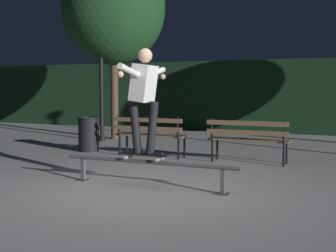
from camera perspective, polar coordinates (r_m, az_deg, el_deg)
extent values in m
plane|color=#ADAAA8|center=(6.53, -3.66, -8.19)|extent=(90.00, 90.00, 0.00)
cube|color=black|center=(15.64, 13.26, 3.69)|extent=(24.00, 1.20, 2.41)
cylinder|color=#47474C|center=(6.71, -2.54, -4.58)|extent=(2.83, 0.06, 0.06)
cube|color=#47474C|center=(7.33, -10.68, -5.46)|extent=(0.06, 0.06, 0.34)
cube|color=#47474C|center=(7.36, -10.66, -6.74)|extent=(0.18, 0.18, 0.01)
cube|color=#47474C|center=(6.32, 6.97, -7.06)|extent=(0.06, 0.06, 0.34)
cube|color=#47474C|center=(6.35, 6.95, -8.53)|extent=(0.18, 0.18, 0.01)
cube|color=black|center=(6.72, -3.08, -3.62)|extent=(0.78, 0.21, 0.02)
cube|color=black|center=(6.72, -3.08, -3.53)|extent=(0.77, 0.20, 0.00)
cube|color=#9E9EA3|center=(6.61, -1.04, -3.92)|extent=(0.05, 0.17, 0.02)
cube|color=#9E9EA3|center=(6.85, -5.04, -3.62)|extent=(0.05, 0.17, 0.02)
cylinder|color=beige|center=(6.54, -1.35, -4.32)|extent=(0.05, 0.03, 0.05)
cylinder|color=beige|center=(6.68, -0.74, -4.12)|extent=(0.05, 0.03, 0.05)
cylinder|color=beige|center=(6.79, -5.38, -4.00)|extent=(0.05, 0.03, 0.05)
cylinder|color=beige|center=(6.93, -4.71, -3.82)|extent=(0.05, 0.03, 0.05)
cube|color=black|center=(6.64, -1.70, -3.51)|extent=(0.26, 0.10, 0.03)
cube|color=black|center=(6.80, -4.42, -3.32)|extent=(0.26, 0.10, 0.03)
cylinder|color=black|center=(6.61, -2.02, -0.27)|extent=(0.21, 0.13, 0.79)
cylinder|color=black|center=(6.74, -4.15, -0.19)|extent=(0.21, 0.13, 0.79)
cube|color=silver|center=(6.65, -3.12, 5.44)|extent=(0.34, 0.36, 0.57)
cylinder|color=silver|center=(6.32, -4.75, 6.92)|extent=(0.09, 0.61, 0.21)
cylinder|color=silver|center=(6.99, -1.66, 6.73)|extent=(0.09, 0.61, 0.21)
sphere|color=tan|center=(6.08, -6.06, 6.53)|extent=(0.09, 0.09, 0.09)
sphere|color=tan|center=(7.24, -0.66, 6.27)|extent=(0.09, 0.09, 0.09)
sphere|color=tan|center=(6.65, -2.91, 8.89)|extent=(0.21, 0.21, 0.21)
cube|color=black|center=(9.60, 2.09, -2.68)|extent=(0.04, 0.04, 0.44)
cube|color=black|center=(9.31, 1.33, -2.91)|extent=(0.04, 0.04, 0.44)
cube|color=black|center=(9.23, 1.24, -0.23)|extent=(0.04, 0.04, 0.44)
cube|color=black|center=(10.22, -5.22, -2.24)|extent=(0.04, 0.04, 0.44)
cube|color=black|center=(9.95, -6.14, -2.44)|extent=(0.04, 0.04, 0.44)
cube|color=black|center=(9.87, -6.28, 0.07)|extent=(0.04, 0.04, 0.44)
cube|color=brown|center=(9.85, -1.73, -1.09)|extent=(1.60, 0.10, 0.04)
cube|color=brown|center=(9.72, -2.10, -1.17)|extent=(1.60, 0.10, 0.04)
cube|color=brown|center=(9.60, -2.48, -1.25)|extent=(1.60, 0.10, 0.04)
cube|color=brown|center=(9.52, -2.67, -0.32)|extent=(1.60, 0.05, 0.09)
cube|color=brown|center=(9.51, -2.68, 0.76)|extent=(1.60, 0.05, 0.09)
cube|color=black|center=(9.03, 14.78, -3.31)|extent=(0.04, 0.04, 0.44)
cube|color=black|center=(8.71, 14.41, -3.59)|extent=(0.04, 0.04, 0.44)
cube|color=black|center=(8.62, 14.42, -0.73)|extent=(0.04, 0.04, 0.44)
cube|color=black|center=(9.37, 6.25, -2.89)|extent=(0.04, 0.04, 0.44)
cube|color=black|center=(9.07, 5.61, -3.14)|extent=(0.04, 0.04, 0.44)
cube|color=black|center=(8.98, 5.55, -0.39)|extent=(0.04, 0.04, 0.44)
cube|color=brown|center=(9.12, 10.43, -1.64)|extent=(1.60, 0.10, 0.04)
cube|color=brown|center=(8.99, 10.21, -1.73)|extent=(1.60, 0.10, 0.04)
cube|color=brown|center=(8.85, 9.98, -1.83)|extent=(1.60, 0.10, 0.04)
cube|color=brown|center=(8.77, 9.88, -0.82)|extent=(1.60, 0.05, 0.09)
cube|color=brown|center=(8.75, 9.89, 0.35)|extent=(1.60, 0.05, 0.09)
cylinder|color=#4C3828|center=(13.17, -6.79, 3.83)|extent=(0.22, 0.22, 2.51)
ellipsoid|color=#193D1E|center=(13.36, -6.90, 14.64)|extent=(2.95, 2.95, 3.24)
cylinder|color=black|center=(12.68, -8.44, 6.24)|extent=(0.11, 0.11, 3.60)
sphere|color=#F2EACC|center=(12.87, -8.55, 14.90)|extent=(0.32, 0.32, 0.32)
cylinder|color=black|center=(12.75, -8.34, -1.60)|extent=(0.20, 0.20, 0.12)
cylinder|color=black|center=(10.67, -10.00, -1.08)|extent=(0.48, 0.48, 0.78)
torus|color=black|center=(10.64, -10.03, 1.01)|extent=(0.52, 0.52, 0.04)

